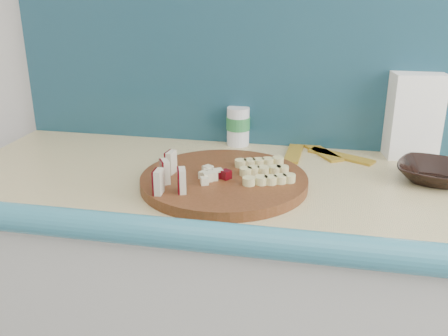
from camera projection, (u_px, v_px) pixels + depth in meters
name	position (u px, v px, depth m)	size (l,w,h in m)	color
backsplash	(408.00, 61.00, 1.30)	(2.20, 0.02, 0.50)	teal
cutting_board	(224.00, 181.00, 1.15)	(0.39, 0.39, 0.02)	#44250E
apple_wedges	(169.00, 174.00, 1.09)	(0.08, 0.16, 0.05)	beige
apple_chunks	(214.00, 173.00, 1.14)	(0.06, 0.06, 0.02)	beige
banana_slices	(264.00, 170.00, 1.16)	(0.16, 0.17, 0.02)	#D3CA81
brown_bowl	(434.00, 173.00, 1.18)	(0.17, 0.17, 0.04)	black
flour_bag	(413.00, 115.00, 1.32)	(0.13, 0.09, 0.23)	white
canister	(238.00, 125.00, 1.43)	(0.07, 0.07, 0.11)	white
banana_peel	(318.00, 153.00, 1.37)	(0.24, 0.20, 0.01)	gold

